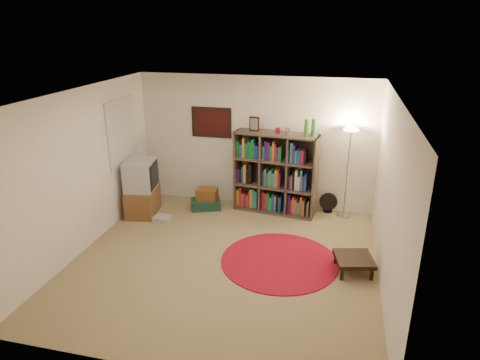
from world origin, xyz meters
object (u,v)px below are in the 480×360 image
object	(u,v)px
suitcase	(206,204)
floor_fan	(328,203)
side_table	(354,259)
floor_lamp	(350,143)
tv_stand	(142,189)
bookshelf	(274,174)

from	to	relation	value
suitcase	floor_fan	bearing A→B (deg)	-11.89
suitcase	side_table	bearing A→B (deg)	-52.04
floor_lamp	tv_stand	distance (m)	3.86
bookshelf	tv_stand	world-z (taller)	bookshelf
bookshelf	side_table	xyz separation A→B (m)	(1.47, -1.84, -0.54)
floor_fan	side_table	xyz separation A→B (m)	(0.45, -2.02, 0.01)
bookshelf	floor_fan	bearing A→B (deg)	17.43
floor_fan	tv_stand	bearing A→B (deg)	-174.31
bookshelf	floor_lamp	xyz separation A→B (m)	(1.31, 0.07, 0.67)
tv_stand	side_table	xyz separation A→B (m)	(3.83, -1.14, -0.30)
bookshelf	suitcase	bearing A→B (deg)	-163.06
tv_stand	bookshelf	bearing A→B (deg)	7.63
floor_lamp	side_table	distance (m)	2.27
bookshelf	side_table	distance (m)	2.42
floor_lamp	suitcase	bearing A→B (deg)	-173.73
bookshelf	side_table	size ratio (longest dim) A/B	2.91
floor_lamp	side_table	bearing A→B (deg)	-85.29
bookshelf	suitcase	xyz separation A→B (m)	(-1.29, -0.21, -0.65)
floor_lamp	floor_fan	distance (m)	1.26
floor_fan	side_table	world-z (taller)	floor_fan
suitcase	side_table	xyz separation A→B (m)	(2.76, -1.63, 0.11)
floor_lamp	floor_fan	size ratio (longest dim) A/B	4.47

